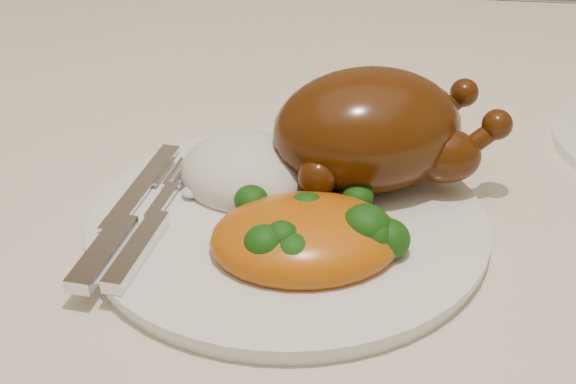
# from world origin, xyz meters

# --- Properties ---
(dining_table) EXTENTS (1.60, 0.90, 0.76)m
(dining_table) POSITION_xyz_m (0.00, 0.00, 0.67)
(dining_table) COLOR brown
(dining_table) RESTS_ON floor
(tablecloth) EXTENTS (1.73, 1.03, 0.18)m
(tablecloth) POSITION_xyz_m (0.00, 0.00, 0.74)
(tablecloth) COLOR beige
(tablecloth) RESTS_ON dining_table
(dinner_plate) EXTENTS (0.31, 0.31, 0.01)m
(dinner_plate) POSITION_xyz_m (-0.01, -0.05, 0.77)
(dinner_plate) COLOR white
(dinner_plate) RESTS_ON tablecloth
(roast_chicken) EXTENTS (0.19, 0.15, 0.09)m
(roast_chicken) POSITION_xyz_m (0.04, 0.01, 0.82)
(roast_chicken) COLOR #4F2608
(roast_chicken) RESTS_ON dinner_plate
(rice_mound) EXTENTS (0.13, 0.13, 0.05)m
(rice_mound) POSITION_xyz_m (-0.05, -0.01, 0.79)
(rice_mound) COLOR white
(rice_mound) RESTS_ON dinner_plate
(mac_and_cheese) EXTENTS (0.14, 0.12, 0.05)m
(mac_and_cheese) POSITION_xyz_m (0.01, -0.09, 0.79)
(mac_and_cheese) COLOR #D9570D
(mac_and_cheese) RESTS_ON dinner_plate
(cutlery) EXTENTS (0.05, 0.19, 0.01)m
(cutlery) POSITION_xyz_m (-0.12, -0.08, 0.79)
(cutlery) COLOR silver
(cutlery) RESTS_ON dinner_plate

